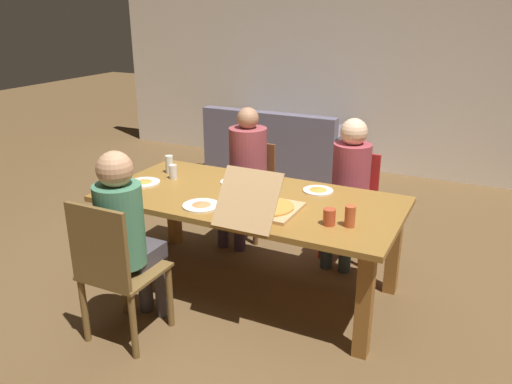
% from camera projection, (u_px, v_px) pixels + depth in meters
% --- Properties ---
extents(ground_plane, '(20.00, 20.00, 0.00)m').
position_uv_depth(ground_plane, '(250.00, 287.00, 3.93)').
color(ground_plane, brown).
extents(back_wall, '(7.33, 0.12, 2.61)m').
position_uv_depth(back_wall, '(372.00, 68.00, 6.33)').
color(back_wall, silver).
rests_on(back_wall, ground).
extents(dining_table, '(2.16, 1.04, 0.74)m').
position_uv_depth(dining_table, '(250.00, 210.00, 3.71)').
color(dining_table, olive).
rests_on(dining_table, ground).
extents(chair_0, '(0.41, 0.41, 0.87)m').
position_uv_depth(chair_0, '(352.00, 200.00, 4.36)').
color(chair_0, '#B22624').
rests_on(chair_0, ground).
extents(person_0, '(0.31, 0.52, 1.20)m').
position_uv_depth(person_0, '(349.00, 179.00, 4.17)').
color(person_0, '#33444A').
rests_on(person_0, ground).
extents(chair_1, '(0.45, 0.44, 0.97)m').
position_uv_depth(chair_1, '(114.00, 269.00, 3.13)').
color(chair_1, brown).
rests_on(chair_1, ground).
extents(person_1, '(0.29, 0.47, 1.24)m').
position_uv_depth(person_1, '(126.00, 229.00, 3.18)').
color(person_1, '#413B3F').
rests_on(person_1, ground).
extents(chair_2, '(0.38, 0.41, 0.85)m').
position_uv_depth(chair_2, '(252.00, 187.00, 4.75)').
color(chair_2, brown).
rests_on(chair_2, ground).
extents(person_2, '(0.34, 0.55, 1.21)m').
position_uv_depth(person_2, '(245.00, 164.00, 4.55)').
color(person_2, '#43344E').
rests_on(person_2, ground).
extents(pizza_box_0, '(0.39, 0.62, 0.35)m').
position_uv_depth(pizza_box_0, '(264.00, 207.00, 3.36)').
color(pizza_box_0, tan).
rests_on(pizza_box_0, dining_table).
extents(plate_0, '(0.25, 0.25, 0.03)m').
position_uv_depth(plate_0, '(144.00, 182.00, 3.94)').
color(plate_0, white).
rests_on(plate_0, dining_table).
extents(plate_1, '(0.23, 0.23, 0.03)m').
position_uv_depth(plate_1, '(235.00, 182.00, 3.95)').
color(plate_1, white).
rests_on(plate_1, dining_table).
extents(plate_2, '(0.22, 0.22, 0.03)m').
position_uv_depth(plate_2, '(318.00, 190.00, 3.77)').
color(plate_2, white).
rests_on(plate_2, dining_table).
extents(plate_3, '(0.26, 0.26, 0.03)m').
position_uv_depth(plate_3, '(201.00, 205.00, 3.49)').
color(plate_3, white).
rests_on(plate_3, dining_table).
extents(drinking_glass_0, '(0.07, 0.07, 0.14)m').
position_uv_depth(drinking_glass_0, '(350.00, 216.00, 3.16)').
color(drinking_glass_0, '#BD512A').
rests_on(drinking_glass_0, dining_table).
extents(drinking_glass_1, '(0.06, 0.06, 0.11)m').
position_uv_depth(drinking_glass_1, '(173.00, 172.00, 4.03)').
color(drinking_glass_1, silver).
rests_on(drinking_glass_1, dining_table).
extents(drinking_glass_2, '(0.06, 0.06, 0.15)m').
position_uv_depth(drinking_glass_2, '(169.00, 164.00, 4.17)').
color(drinking_glass_2, silver).
rests_on(drinking_glass_2, dining_table).
extents(drinking_glass_3, '(0.08, 0.08, 0.11)m').
position_uv_depth(drinking_glass_3, '(329.00, 217.00, 3.19)').
color(drinking_glass_3, '#B74527').
rests_on(drinking_glass_3, dining_table).
extents(couch, '(1.70, 0.85, 0.85)m').
position_uv_depth(couch, '(277.00, 151.00, 6.47)').
color(couch, slate).
rests_on(couch, ground).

